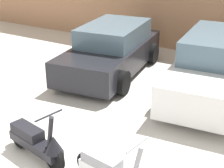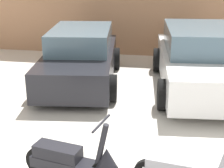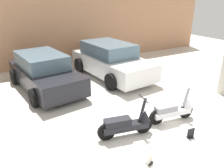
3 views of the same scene
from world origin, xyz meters
The scene contains 4 objects.
wall_back centered at (0.00, 8.04, 1.70)m, with size 19.60×0.12×3.39m, color tan.
scooter_front_left centered at (-0.33, 0.81, 0.36)m, with size 1.46×0.61×1.03m.
car_rear_left centered at (-1.40, 5.08, 0.65)m, with size 2.32×4.18×1.36m.
car_rear_center centered at (1.56, 5.13, 0.71)m, with size 2.41×4.49×1.47m.
Camera 2 is at (0.86, -3.12, 2.94)m, focal length 55.00 mm.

